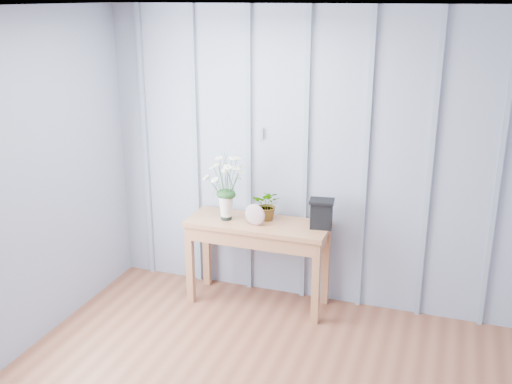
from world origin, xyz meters
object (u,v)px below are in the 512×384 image
at_px(sideboard, 258,235).
at_px(daisy_vase, 226,178).
at_px(felt_disc_vessel, 255,215).
at_px(carved_box, 321,213).

xyz_separation_m(sideboard, daisy_vase, (-0.27, -0.03, 0.48)).
height_order(sideboard, felt_disc_vessel, felt_disc_vessel).
bearing_deg(felt_disc_vessel, carved_box, 22.35).
xyz_separation_m(sideboard, felt_disc_vessel, (0.00, -0.08, 0.21)).
relative_size(daisy_vase, carved_box, 2.42).
bearing_deg(carved_box, felt_disc_vessel, -166.60).
height_order(daisy_vase, felt_disc_vessel, daisy_vase).
relative_size(felt_disc_vessel, carved_box, 0.76).
bearing_deg(felt_disc_vessel, daisy_vase, 178.48).
xyz_separation_m(daisy_vase, felt_disc_vessel, (0.27, -0.05, -0.27)).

